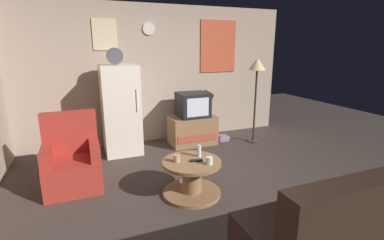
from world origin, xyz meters
TOP-DOWN VIEW (x-y plane):
  - ground_plane at (0.00, 0.00)m, footprint 12.00×12.00m
  - wall_with_art at (0.01, 2.45)m, footprint 5.20×0.12m
  - fridge at (-0.78, 1.96)m, footprint 0.60×0.62m
  - tv_stand at (0.51, 1.92)m, footprint 0.84×0.53m
  - crt_tv at (0.51, 1.92)m, footprint 0.54×0.51m
  - standing_lamp at (1.65, 1.60)m, footprint 0.32×0.32m
  - coffee_table at (-0.20, 0.17)m, footprint 0.72×0.72m
  - wine_glass at (-0.07, 0.27)m, footprint 0.05×0.05m
  - mug_ceramic_white at (-0.05, -0.00)m, footprint 0.08×0.08m
  - mug_ceramic_tan at (-0.38, 0.20)m, footprint 0.08×0.08m
  - remote_control at (-0.16, 0.14)m, footprint 0.16×0.07m
  - armchair at (-1.56, 0.95)m, footprint 0.68×0.68m
  - couch at (0.56, -1.38)m, footprint 1.70×0.80m
  - book_stack at (1.11, 1.83)m, footprint 0.22×0.17m

SIDE VIEW (x-z plane):
  - ground_plane at x=0.00m, z-range 0.00..0.00m
  - book_stack at x=1.11m, z-range 0.00..0.12m
  - coffee_table at x=-0.20m, z-range 0.00..0.44m
  - tv_stand at x=0.51m, z-range 0.00..0.53m
  - couch at x=0.56m, z-range -0.15..0.77m
  - armchair at x=-1.56m, z-range -0.14..0.82m
  - remote_control at x=-0.16m, z-range 0.44..0.47m
  - mug_ceramic_white at x=-0.05m, z-range 0.44..0.53m
  - mug_ceramic_tan at x=-0.38m, z-range 0.44..0.53m
  - wine_glass at x=-0.07m, z-range 0.44..0.59m
  - crt_tv at x=0.51m, z-range 0.53..0.97m
  - fridge at x=-0.78m, z-range -0.13..1.64m
  - wall_with_art at x=0.01m, z-range 0.01..2.53m
  - standing_lamp at x=1.65m, z-range 0.56..2.15m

